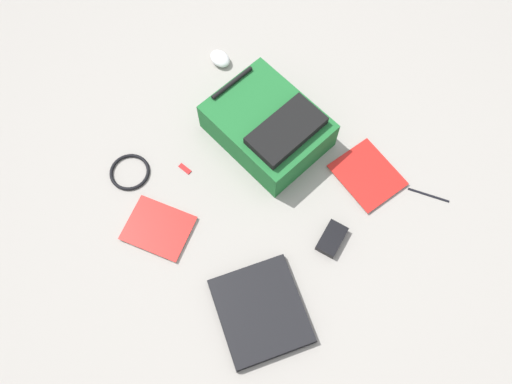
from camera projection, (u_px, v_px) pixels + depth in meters
name	position (u px, v px, depth m)	size (l,w,h in m)	color
ground_plane	(263.00, 190.00, 1.87)	(3.43, 3.43, 0.00)	gray
backpack	(269.00, 126.00, 1.89)	(0.37, 0.45, 0.17)	#1E662D
laptop	(261.00, 311.00, 1.69)	(0.39, 0.40, 0.03)	black
book_comic	(367.00, 175.00, 1.89)	(0.25, 0.28, 0.01)	silver
book_blue	(158.00, 228.00, 1.81)	(0.23, 0.26, 0.01)	silver
computer_mouse	(220.00, 59.00, 2.07)	(0.07, 0.09, 0.04)	silver
cable_coil	(130.00, 172.00, 1.89)	(0.15, 0.15, 0.01)	black
power_brick	(332.00, 239.00, 1.78)	(0.07, 0.12, 0.03)	black
pen_black	(429.00, 195.00, 1.86)	(0.01, 0.01, 0.15)	black
usb_stick	(185.00, 169.00, 1.90)	(0.02, 0.05, 0.01)	#B21919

